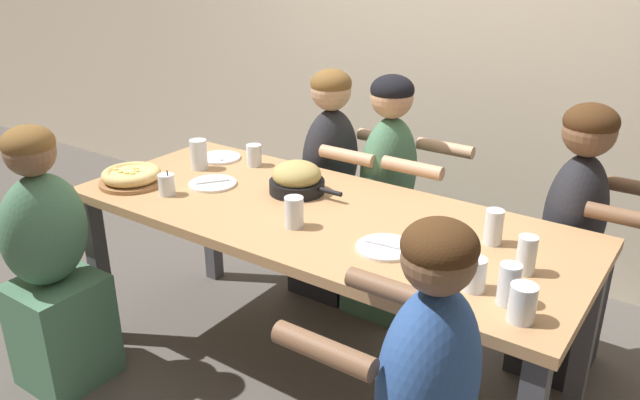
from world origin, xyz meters
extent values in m
plane|color=#514C47|center=(0.00, 0.00, 0.00)|extent=(18.00, 18.00, 0.00)
cube|color=tan|center=(0.00, 0.00, 0.75)|extent=(2.08, 0.85, 0.04)
cube|color=#4C4C51|center=(-0.98, -0.36, 0.37)|extent=(0.07, 0.07, 0.73)
cube|color=#4C4C51|center=(-0.98, 0.36, 0.37)|extent=(0.07, 0.07, 0.73)
cube|color=#4C4C51|center=(0.98, 0.36, 0.37)|extent=(0.07, 0.07, 0.73)
cylinder|color=#996B42|center=(-0.85, -0.22, 0.78)|extent=(0.28, 0.28, 0.02)
torus|color=#DBB26B|center=(-0.85, -0.22, 0.82)|extent=(0.25, 0.25, 0.04)
cylinder|color=#E5C675|center=(-0.85, -0.22, 0.81)|extent=(0.20, 0.20, 0.04)
cylinder|color=#E5C166|center=(-0.82, -0.23, 0.84)|extent=(0.02, 0.02, 0.01)
cylinder|color=#E5C166|center=(-0.83, -0.20, 0.84)|extent=(0.02, 0.02, 0.01)
cylinder|color=#E5C166|center=(-0.88, -0.25, 0.84)|extent=(0.02, 0.02, 0.01)
cylinder|color=#E5C166|center=(-0.85, -0.25, 0.84)|extent=(0.02, 0.02, 0.01)
cylinder|color=#E5C166|center=(-0.93, -0.24, 0.84)|extent=(0.02, 0.02, 0.01)
cylinder|color=#E5C166|center=(-0.86, -0.19, 0.84)|extent=(0.02, 0.02, 0.01)
cylinder|color=black|center=(-0.20, 0.12, 0.80)|extent=(0.24, 0.24, 0.05)
cylinder|color=black|center=(-0.03, 0.12, 0.81)|extent=(0.11, 0.02, 0.02)
ellipsoid|color=tan|center=(-0.20, 0.12, 0.85)|extent=(0.21, 0.21, 0.11)
cylinder|color=white|center=(0.37, -0.14, 0.78)|extent=(0.21, 0.21, 0.01)
cube|color=#B7B7BC|center=(0.37, -0.14, 0.79)|extent=(0.14, 0.03, 0.01)
cylinder|color=white|center=(-0.55, -0.03, 0.78)|extent=(0.21, 0.21, 0.01)
cube|color=#B7B7BC|center=(-0.55, -0.03, 0.79)|extent=(0.10, 0.12, 0.01)
cylinder|color=white|center=(-0.78, 0.25, 0.78)|extent=(0.20, 0.20, 0.01)
cube|color=#B7B7BC|center=(-0.78, 0.25, 0.79)|extent=(0.12, 0.10, 0.01)
cylinder|color=silver|center=(-0.63, -0.22, 0.82)|extent=(0.07, 0.07, 0.09)
cylinder|color=#1EA8DB|center=(-0.63, -0.22, 0.81)|extent=(0.06, 0.06, 0.06)
cylinder|color=black|center=(-0.61, -0.22, 0.83)|extent=(0.00, 0.01, 0.11)
cylinder|color=silver|center=(-0.75, 0.09, 0.84)|extent=(0.08, 0.08, 0.14)
cylinder|color=black|center=(-0.75, 0.09, 0.81)|extent=(0.07, 0.07, 0.08)
cylinder|color=silver|center=(0.84, -0.24, 0.84)|extent=(0.06, 0.06, 0.13)
cylinder|color=silver|center=(0.84, -0.24, 0.80)|extent=(0.06, 0.06, 0.06)
cylinder|color=silver|center=(0.66, 0.12, 0.84)|extent=(0.06, 0.06, 0.13)
cylinder|color=silver|center=(0.82, -0.03, 0.84)|extent=(0.06, 0.06, 0.13)
cylinder|color=black|center=(0.82, -0.03, 0.82)|extent=(0.06, 0.06, 0.08)
cylinder|color=silver|center=(0.90, -0.31, 0.83)|extent=(0.08, 0.08, 0.11)
cylinder|color=silver|center=(0.72, -0.22, 0.83)|extent=(0.07, 0.07, 0.11)
cylinder|color=black|center=(0.72, -0.22, 0.80)|extent=(0.06, 0.06, 0.05)
cylinder|color=silver|center=(0.00, -0.17, 0.83)|extent=(0.07, 0.07, 0.12)
cylinder|color=black|center=(0.00, -0.17, 0.81)|extent=(0.06, 0.06, 0.08)
cylinder|color=silver|center=(-0.57, 0.27, 0.83)|extent=(0.07, 0.07, 0.10)
cylinder|color=silver|center=(-0.57, 0.27, 0.81)|extent=(0.06, 0.06, 0.06)
cube|color=#232328|center=(0.82, 0.64, 0.24)|extent=(0.32, 0.34, 0.48)
ellipsoid|color=#232328|center=(0.82, 0.64, 0.73)|extent=(0.24, 0.36, 0.51)
sphere|color=brown|center=(0.82, 0.64, 1.09)|extent=(0.21, 0.21, 0.21)
ellipsoid|color=#422814|center=(0.82, 0.64, 1.12)|extent=(0.21, 0.21, 0.14)
cylinder|color=brown|center=(1.02, 0.47, 0.84)|extent=(0.28, 0.06, 0.06)
cube|color=#477556|center=(-0.88, -0.64, 0.24)|extent=(0.32, 0.34, 0.48)
ellipsoid|color=#477556|center=(-0.88, -0.64, 0.71)|extent=(0.24, 0.36, 0.47)
sphere|color=brown|center=(-0.88, -0.64, 1.03)|extent=(0.19, 0.19, 0.19)
ellipsoid|color=brown|center=(-0.88, -0.64, 1.07)|extent=(0.20, 0.20, 0.13)
cylinder|color=brown|center=(-1.09, -0.47, 0.80)|extent=(0.28, 0.06, 0.06)
cube|color=#477556|center=(-0.05, 0.64, 0.24)|extent=(0.32, 0.34, 0.48)
ellipsoid|color=#477556|center=(-0.05, 0.64, 0.74)|extent=(0.24, 0.36, 0.53)
sphere|color=tan|center=(-0.05, 0.64, 1.10)|extent=(0.20, 0.20, 0.20)
ellipsoid|color=black|center=(-0.05, 0.64, 1.14)|extent=(0.20, 0.20, 0.14)
cylinder|color=tan|center=(0.16, 0.81, 0.85)|extent=(0.28, 0.06, 0.06)
cylinder|color=tan|center=(0.16, 0.47, 0.85)|extent=(0.28, 0.06, 0.06)
cube|color=#232328|center=(-0.38, 0.64, 0.24)|extent=(0.32, 0.34, 0.48)
ellipsoid|color=#232328|center=(-0.38, 0.64, 0.74)|extent=(0.24, 0.36, 0.52)
sphere|color=tan|center=(-0.38, 0.64, 1.09)|extent=(0.20, 0.20, 0.20)
ellipsoid|color=brown|center=(-0.38, 0.64, 1.13)|extent=(0.20, 0.20, 0.14)
cylinder|color=tan|center=(-0.18, 0.81, 0.84)|extent=(0.28, 0.06, 0.06)
cylinder|color=tan|center=(-0.18, 0.47, 0.84)|extent=(0.28, 0.06, 0.06)
ellipsoid|color=#2D5193|center=(0.78, -0.64, 0.74)|extent=(0.24, 0.36, 0.52)
sphere|color=brown|center=(0.78, -0.64, 1.08)|extent=(0.18, 0.18, 0.18)
ellipsoid|color=#422814|center=(0.78, -0.64, 1.12)|extent=(0.18, 0.18, 0.13)
cylinder|color=brown|center=(0.57, -0.81, 0.84)|extent=(0.28, 0.06, 0.06)
cylinder|color=brown|center=(0.57, -0.47, 0.84)|extent=(0.28, 0.06, 0.06)
camera|label=1|loc=(1.28, -1.85, 1.76)|focal=35.00mm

